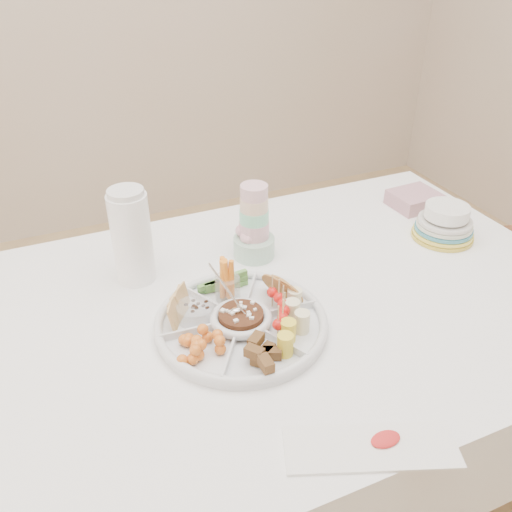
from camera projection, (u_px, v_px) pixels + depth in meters
name	position (u px, v px, depth m)	size (l,w,h in m)	color
floor	(277.00, 491.00, 1.71)	(4.00, 4.00, 0.00)	tan
dining_table	(280.00, 408.00, 1.51)	(1.52, 1.02, 0.76)	white
party_tray	(241.00, 321.00, 1.20)	(0.38, 0.38, 0.04)	white
bean_dip	(241.00, 318.00, 1.20)	(0.10, 0.10, 0.04)	#582519
tortillas	(278.00, 287.00, 1.28)	(0.11, 0.11, 0.06)	#A67F44
carrot_cucumber	(224.00, 274.00, 1.28)	(0.12, 0.12, 0.11)	orange
pita_raisins	(184.00, 307.00, 1.21)	(0.12, 0.12, 0.06)	tan
cherries	(199.00, 346.00, 1.11)	(0.11, 0.11, 0.04)	orange
granola_chunks	(261.00, 354.00, 1.09)	(0.10, 0.10, 0.04)	brown
banana_tomato	(300.00, 314.00, 1.16)	(0.11, 0.11, 0.09)	#EDDE5E
cup_stack	(254.00, 218.00, 1.42)	(0.08, 0.08, 0.22)	silver
thermos	(131.00, 235.00, 1.32)	(0.10, 0.10, 0.25)	white
flower_bowl	(254.00, 242.00, 1.45)	(0.11, 0.11, 0.08)	#B8ECD2
napkin_stack	(414.00, 199.00, 1.71)	(0.14, 0.12, 0.05)	#B6818F
plate_stack	(445.00, 220.00, 1.53)	(0.17, 0.17, 0.11)	yellow
placemat	(371.00, 447.00, 0.94)	(0.30, 0.10, 0.01)	beige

